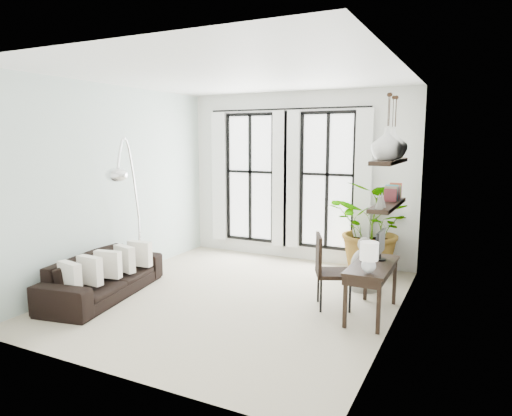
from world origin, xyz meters
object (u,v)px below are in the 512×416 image
Objects in this scene: desk_chair at (327,266)px; buddha at (364,268)px; sofa at (104,276)px; desk at (371,267)px; arc_lamp at (127,173)px; plant at (375,228)px.

buddha is (0.29, 0.99, -0.24)m from desk_chair.
desk_chair reaches higher than sofa.
desk is 3.84m from arc_lamp.
arc_lamp is 3.93m from buddha.
plant reaches higher than sofa.
desk is at bearing -86.10° from sofa.
desk is 0.51× the size of arc_lamp.
desk reaches higher than buddha.
plant is at bearing 59.22° from desk_chair.
desk is at bearing 6.93° from arc_lamp.
desk_chair is at bearing 170.80° from desk.
desk reaches higher than desk_chair.
sofa is 3.30m from desk_chair.
desk is (0.39, -2.02, -0.13)m from plant.
arc_lamp is (0.10, 0.49, 1.50)m from sofa.
buddha is at bearing 24.83° from arc_lamp.
desk is 1.19m from buddha.
desk is at bearing -79.12° from plant.
plant is at bearing 100.88° from desk.
desk_chair is (-0.24, -1.91, -0.23)m from plant.
desk is at bearing -32.95° from desk_chair.
sofa is 3.97m from buddha.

